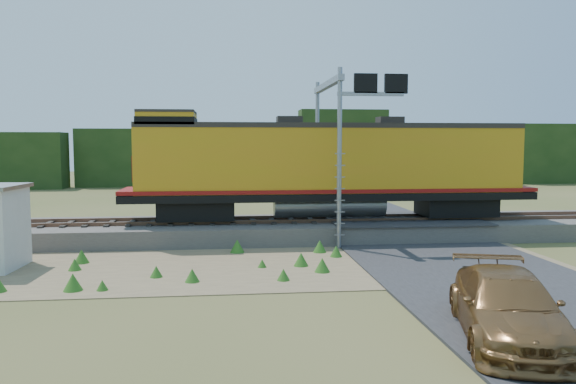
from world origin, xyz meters
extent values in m
plane|color=#475123|center=(0.00, 0.00, 0.00)|extent=(140.00, 140.00, 0.00)
cube|color=slate|center=(0.00, 6.00, 0.40)|extent=(70.00, 5.00, 0.80)
cube|color=brown|center=(0.00, 5.28, 0.88)|extent=(70.00, 0.10, 0.16)
cube|color=brown|center=(0.00, 6.72, 0.88)|extent=(70.00, 0.10, 0.16)
cube|color=#8C7754|center=(-2.00, 0.50, 0.01)|extent=(26.00, 8.00, 0.03)
cube|color=#38383A|center=(7.00, 6.00, 0.83)|extent=(7.00, 5.20, 0.06)
cube|color=#38383A|center=(7.00, 22.00, 0.04)|extent=(7.00, 24.00, 0.08)
cube|color=#1B3412|center=(0.00, 38.00, 3.25)|extent=(36.00, 3.00, 6.50)
cube|color=black|center=(-2.52, 6.00, 1.38)|extent=(3.37, 2.15, 0.84)
cube|color=black|center=(9.64, 6.00, 1.38)|extent=(3.37, 2.15, 0.84)
cube|color=black|center=(3.56, 6.00, 1.97)|extent=(18.70, 2.80, 0.34)
cylinder|color=gray|center=(3.56, 6.00, 1.52)|extent=(5.14, 1.12, 1.12)
cube|color=#C07D16|center=(3.56, 6.00, 3.59)|extent=(17.30, 2.71, 2.90)
cube|color=maroon|center=(3.56, 6.00, 2.25)|extent=(18.70, 2.85, 0.17)
cube|color=#28231E|center=(3.56, 6.00, 5.15)|extent=(17.30, 2.76, 0.22)
cube|color=#C07D16|center=(-3.73, 6.00, 5.36)|extent=(2.43, 2.71, 0.65)
cube|color=#28231E|center=(-3.73, 6.00, 5.73)|extent=(2.43, 2.76, 0.11)
cube|color=black|center=(-3.73, 6.00, 5.32)|extent=(2.48, 2.76, 0.33)
cube|color=maroon|center=(-5.14, 6.00, 3.26)|extent=(0.09, 1.87, 1.12)
cube|color=#28231E|center=(1.69, 6.00, 5.36)|extent=(1.12, 0.93, 0.42)
cube|color=#28231E|center=(6.36, 6.00, 5.36)|extent=(1.12, 0.93, 0.42)
cylinder|color=gray|center=(3.43, 3.20, 3.71)|extent=(0.19, 0.19, 7.43)
cylinder|color=gray|center=(3.43, 8.80, 3.71)|extent=(0.19, 0.19, 7.43)
cube|color=gray|center=(3.43, 6.00, 7.00)|extent=(0.27, 6.20, 0.27)
cube|color=gray|center=(4.71, 3.20, 6.37)|extent=(2.76, 0.16, 0.16)
cube|color=black|center=(4.49, 3.20, 6.79)|extent=(0.95, 0.16, 0.80)
cube|color=black|center=(5.77, 3.20, 6.79)|extent=(0.95, 0.16, 0.80)
imported|color=olive|center=(5.00, -7.84, 0.74)|extent=(3.38, 5.50, 1.49)
camera|label=1|loc=(-1.18, -19.40, 4.37)|focal=35.00mm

